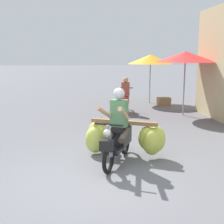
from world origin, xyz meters
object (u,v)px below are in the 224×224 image
motorbike_main_loaded (121,135)px  motorbike_distant_ahead_left (126,99)px  market_umbrella_near_shop (185,57)px  market_umbrella_further_along (150,59)px  produce_crate (164,102)px

motorbike_main_loaded → motorbike_distant_ahead_left: 5.16m
market_umbrella_near_shop → motorbike_distant_ahead_left: bearing=161.5°
market_umbrella_further_along → produce_crate: size_ratio=4.01×
market_umbrella_near_shop → produce_crate: 2.96m
motorbike_distant_ahead_left → market_umbrella_further_along: market_umbrella_further_along is taller
market_umbrella_further_along → motorbike_main_loaded: bearing=-108.3°
motorbike_main_loaded → market_umbrella_further_along: (2.46, 7.44, 1.53)m
motorbike_main_loaded → motorbike_distant_ahead_left: size_ratio=1.25×
produce_crate → motorbike_main_loaded: bearing=-113.8°
market_umbrella_near_shop → motorbike_main_loaded: bearing=-124.4°
market_umbrella_further_along → produce_crate: market_umbrella_further_along is taller
motorbike_main_loaded → market_umbrella_further_along: market_umbrella_further_along is taller
motorbike_distant_ahead_left → market_umbrella_near_shop: market_umbrella_near_shop is taller
market_umbrella_further_along → produce_crate: (0.44, -0.87, -1.85)m
market_umbrella_further_along → produce_crate: 2.09m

